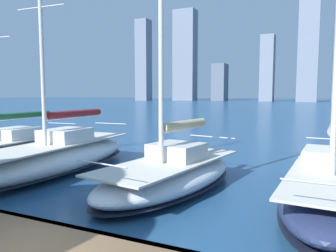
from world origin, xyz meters
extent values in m
cube|color=#473828|center=(0.00, -1.32, 0.55)|extent=(28.00, 0.16, 0.10)
cylinder|color=#473828|center=(0.00, -1.15, 0.25)|extent=(0.28, 0.28, 0.50)
cube|color=gray|center=(0.68, -155.99, 22.46)|extent=(8.39, 11.33, 44.92)
cube|color=gray|center=(18.62, -159.83, 15.65)|extent=(6.19, 7.74, 31.29)
cube|color=slate|center=(43.74, -166.55, 9.67)|extent=(6.87, 9.39, 19.35)
cube|color=slate|center=(63.16, -165.30, 24.35)|extent=(11.78, 7.96, 48.71)
cube|color=slate|center=(81.96, -152.33, 21.40)|extent=(6.88, 6.75, 42.79)
ellipsoid|color=navy|center=(-4.93, -6.47, 0.54)|extent=(3.08, 7.81, 1.08)
ellipsoid|color=black|center=(-4.93, -6.47, 0.24)|extent=(3.10, 7.85, 0.10)
cube|color=beige|center=(-4.93, -6.47, 1.11)|extent=(2.55, 6.86, 0.06)
cube|color=silver|center=(-4.95, -6.93, 1.41)|extent=(1.69, 1.77, 0.55)
cylinder|color=silver|center=(-4.98, -7.51, 2.19)|extent=(0.30, 3.22, 0.12)
cylinder|color=gray|center=(-4.98, -7.51, 2.31)|extent=(0.48, 2.98, 0.32)
cylinder|color=silver|center=(-4.73, -2.95, 1.63)|extent=(1.73, 0.14, 0.04)
cylinder|color=silver|center=(-5.12, -9.92, 1.63)|extent=(1.99, 0.15, 0.04)
ellipsoid|color=silver|center=(0.04, -6.28, 0.49)|extent=(3.85, 7.45, 0.98)
ellipsoid|color=black|center=(0.04, -6.28, 0.22)|extent=(3.87, 7.49, 0.10)
cube|color=beige|center=(0.04, -6.28, 1.01)|extent=(3.22, 6.53, 0.06)
cube|color=silver|center=(-0.03, -6.70, 1.31)|extent=(1.89, 1.80, 0.55)
cylinder|color=silver|center=(-0.11, -7.23, 2.09)|extent=(0.59, 2.97, 0.12)
cylinder|color=#C6B284|center=(-0.11, -7.23, 2.21)|extent=(0.75, 2.76, 0.32)
cylinder|color=silver|center=(0.55, -3.05, 1.53)|extent=(1.78, 0.32, 0.04)
cylinder|color=silver|center=(-0.46, -9.44, 1.53)|extent=(2.06, 0.36, 0.04)
ellipsoid|color=white|center=(5.42, -6.66, 0.60)|extent=(2.96, 9.37, 1.21)
ellipsoid|color=black|center=(5.42, -6.66, 0.27)|extent=(2.98, 9.42, 0.10)
cube|color=beige|center=(5.42, -6.66, 1.24)|extent=(2.45, 8.24, 0.06)
cube|color=silver|center=(5.44, -7.21, 1.54)|extent=(1.62, 2.11, 0.55)
cylinder|color=silver|center=(5.39, -5.96, 5.75)|extent=(0.16, 0.16, 8.97)
cylinder|color=silver|center=(5.39, -5.96, 6.65)|extent=(2.29, 0.15, 0.05)
cylinder|color=silver|center=(5.47, -7.91, 2.32)|extent=(0.30, 3.89, 0.12)
cylinder|color=maroon|center=(5.47, -7.91, 2.44)|extent=(0.48, 3.59, 0.32)
cylinder|color=silver|center=(5.61, -10.82, 1.76)|extent=(1.91, 0.13, 0.04)
ellipsoid|color=silver|center=(9.68, -7.64, 0.49)|extent=(3.36, 9.49, 0.97)
ellipsoid|color=black|center=(9.68, -7.64, 0.22)|extent=(3.38, 9.54, 0.10)
cube|color=beige|center=(9.68, -7.64, 1.00)|extent=(2.79, 8.34, 0.06)
cube|color=silver|center=(9.71, -8.20, 1.31)|extent=(1.80, 2.15, 0.55)
cylinder|color=silver|center=(9.76, -8.90, 2.08)|extent=(0.36, 3.92, 0.12)
cylinder|color=#1E5633|center=(9.76, -8.90, 2.20)|extent=(0.54, 3.62, 0.32)
cylinder|color=silver|center=(9.94, -11.83, 1.52)|extent=(2.09, 0.17, 0.04)
camera|label=1|loc=(-4.51, 3.75, 3.30)|focal=35.00mm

